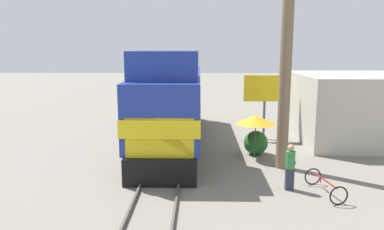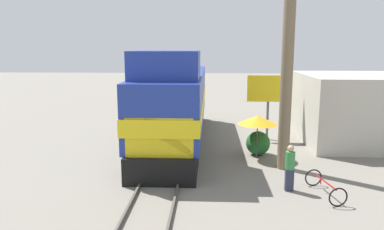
% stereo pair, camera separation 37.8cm
% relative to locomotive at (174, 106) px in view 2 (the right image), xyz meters
% --- Properties ---
extents(ground_plane, '(120.00, 120.00, 0.00)m').
position_rel_locomotive_xyz_m(ground_plane, '(0.00, -4.55, -2.10)').
color(ground_plane, slate).
extents(rail_near, '(0.08, 35.42, 0.15)m').
position_rel_locomotive_xyz_m(rail_near, '(-0.72, -4.55, -2.02)').
color(rail_near, '#4C4742').
rests_on(rail_near, ground_plane).
extents(rail_far, '(0.08, 35.42, 0.15)m').
position_rel_locomotive_xyz_m(rail_far, '(0.72, -4.55, -2.02)').
color(rail_far, '#4C4742').
rests_on(rail_far, ground_plane).
extents(locomotive, '(3.08, 13.72, 5.02)m').
position_rel_locomotive_xyz_m(locomotive, '(0.00, 0.00, 0.00)').
color(locomotive, black).
rests_on(locomotive, ground_plane).
extents(utility_pole, '(1.80, 0.50, 10.85)m').
position_rel_locomotive_xyz_m(utility_pole, '(5.07, -3.90, 3.37)').
color(utility_pole, '#726047').
rests_on(utility_pole, ground_plane).
extents(vendor_umbrella, '(1.83, 1.83, 2.04)m').
position_rel_locomotive_xyz_m(vendor_umbrella, '(4.12, -2.41, -0.26)').
color(vendor_umbrella, '#4C4C4C').
rests_on(vendor_umbrella, ground_plane).
extents(billboard_sign, '(2.36, 0.12, 3.64)m').
position_rel_locomotive_xyz_m(billboard_sign, '(5.14, 1.28, 0.62)').
color(billboard_sign, '#595959').
rests_on(billboard_sign, ground_plane).
extents(shrub_cluster, '(1.17, 1.17, 1.17)m').
position_rel_locomotive_xyz_m(shrub_cluster, '(4.24, -1.89, -1.51)').
color(shrub_cluster, '#236028').
rests_on(shrub_cluster, ground_plane).
extents(person_bystander, '(0.34, 0.34, 1.72)m').
position_rel_locomotive_xyz_m(person_bystander, '(4.81, -6.48, -1.16)').
color(person_bystander, '#2D3347').
rests_on(person_bystander, ground_plane).
extents(bicycle, '(0.96, 2.02, 0.66)m').
position_rel_locomotive_xyz_m(bicycle, '(5.97, -6.90, -1.76)').
color(bicycle, black).
rests_on(bicycle, ground_plane).
extents(building_block_distant, '(6.59, 6.36, 3.71)m').
position_rel_locomotive_xyz_m(building_block_distant, '(10.30, 1.05, -0.24)').
color(building_block_distant, '#B7B2A3').
rests_on(building_block_distant, ground_plane).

